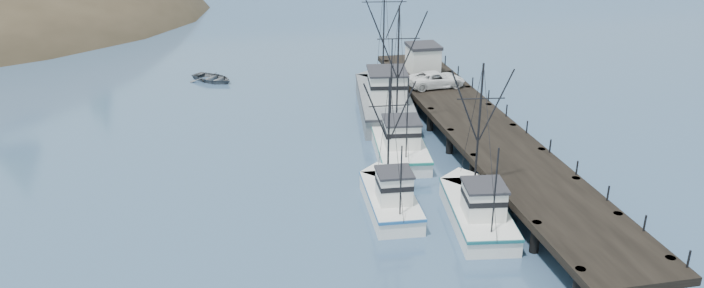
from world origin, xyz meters
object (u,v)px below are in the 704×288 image
trawler_far (398,142)px  motorboat (213,81)px  pier (482,131)px  work_vessel (384,99)px  pier_shed (423,58)px  pickup_truck (436,79)px  trawler_near (476,209)px  trawler_mid (390,197)px

trawler_far → motorboat: (-14.00, 21.84, -0.82)m
pier → trawler_far: bearing=169.4°
trawler_far → work_vessel: size_ratio=0.77×
pier_shed → pickup_truck: (-0.18, -4.82, -0.69)m
pier → pickup_truck: pickup_truck is taller
pier → motorboat: bearing=131.6°
trawler_near → trawler_mid: bearing=150.9°
work_vessel → motorboat: 19.88m
work_vessel → pier_shed: (5.18, 5.07, 2.19)m
pier → trawler_mid: trawler_mid is taller
trawler_near → pier_shed: (4.45, 26.10, 2.60)m
trawler_near → motorboat: 37.37m
pier → trawler_mid: (-9.56, -7.98, -0.87)m
pier_shed → trawler_far: bearing=-114.2°
trawler_far → pier_shed: (6.36, 14.13, 2.60)m
trawler_far → pickup_truck: bearing=56.4°
pier → pier_shed: size_ratio=13.75×
pier → pickup_truck: size_ratio=8.34×
trawler_mid → pier_shed: 25.30m
pickup_truck → work_vessel: bearing=88.9°
trawler_near → trawler_far: trawler_far is taller
pier_shed → pickup_truck: size_ratio=0.61×
trawler_far → pier_shed: size_ratio=3.66×
trawler_far → pier_shed: trawler_far is taller
trawler_near → pickup_truck: size_ratio=2.00×
work_vessel → motorboat: (-15.18, 12.78, -1.23)m
trawler_mid → pier_shed: trawler_mid is taller
work_vessel → pickup_truck: 5.22m
trawler_near → pier: bearing=67.0°
motorboat → trawler_near: bearing=-110.3°
trawler_far → motorboat: bearing=122.7°
trawler_mid → pier_shed: bearing=68.0°
trawler_mid → work_vessel: work_vessel is taller
trawler_near → trawler_far: bearing=99.0°
pier → pier_shed: 15.44m
pier_shed → motorboat: 22.03m
trawler_far → pier_shed: bearing=65.8°
pickup_truck → motorboat: pickup_truck is taller
pier_shed → pickup_truck: 4.87m
trawler_near → pier_shed: trawler_near is taller
pier → motorboat: 30.88m
work_vessel → trawler_near: bearing=-88.0°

